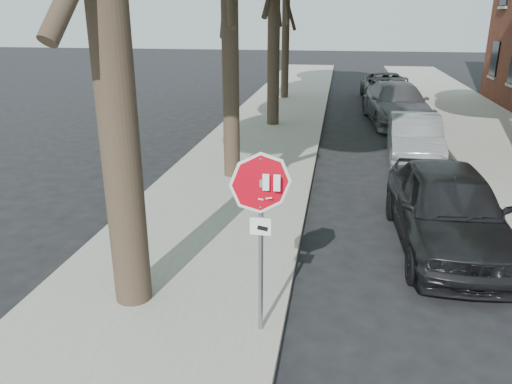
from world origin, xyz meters
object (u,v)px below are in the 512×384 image
Objects in this scene: stop_sign at (261,210)px; car_b at (414,138)px; car_a at (447,208)px; car_d at (386,87)px; car_c at (397,104)px.

car_b is at bearing 71.39° from stop_sign.
car_a is 0.92× the size of car_d.
car_a is at bearing -96.80° from car_c.
car_d is at bearing 81.19° from stop_sign.
car_a is at bearing -88.96° from car_b.
car_a is 0.84× the size of car_c.
car_c is at bearing 86.89° from car_a.
stop_sign is 15.94m from car_c.
stop_sign is at bearing -107.83° from car_c.
car_b is at bearing 86.03° from car_a.
car_d is (0.00, 11.49, 0.02)m from car_b.
car_d is at bearing 87.20° from car_a.
car_c is at bearing 92.85° from car_b.
stop_sign is at bearing -99.50° from car_d.
stop_sign is 0.61× the size of car_b.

